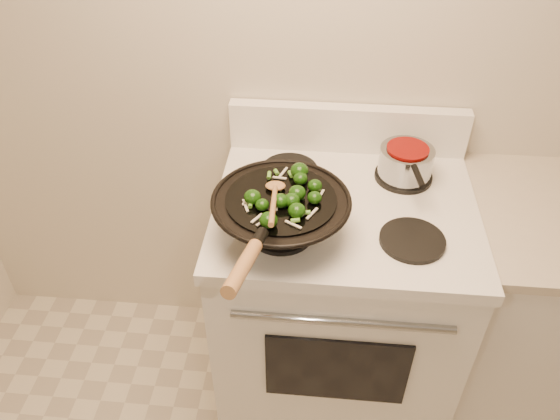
{
  "coord_description": "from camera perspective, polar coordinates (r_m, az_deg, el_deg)",
  "views": [
    {
      "loc": [
        -0.36,
        -0.1,
        1.94
      ],
      "look_at": [
        -0.46,
        1.0,
        1.02
      ],
      "focal_mm": 35.0,
      "sensor_mm": 36.0,
      "label": 1
    }
  ],
  "objects": [
    {
      "name": "wooden_spoon",
      "position": [
        1.4,
        -0.6,
        1.47
      ],
      "size": [
        0.06,
        0.25,
        0.07
      ],
      "color": "#9D6A3D",
      "rests_on": "wok"
    },
    {
      "name": "stove",
      "position": [
        1.95,
        5.87,
        -9.68
      ],
      "size": [
        0.78,
        0.67,
        1.08
      ],
      "color": "white",
      "rests_on": "ground"
    },
    {
      "name": "saucepan",
      "position": [
        1.73,
        13.02,
        4.94
      ],
      "size": [
        0.17,
        0.27,
        0.1
      ],
      "color": "gray",
      "rests_on": "stove"
    },
    {
      "name": "wok",
      "position": [
        1.47,
        0.07,
        -0.41
      ],
      "size": [
        0.37,
        0.62,
        0.22
      ],
      "color": "black",
      "rests_on": "stove"
    },
    {
      "name": "stirfry",
      "position": [
        1.42,
        0.88,
        1.53
      ],
      "size": [
        0.21,
        0.27,
        0.04
      ],
      "color": "#123709",
      "rests_on": "wok"
    }
  ]
}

